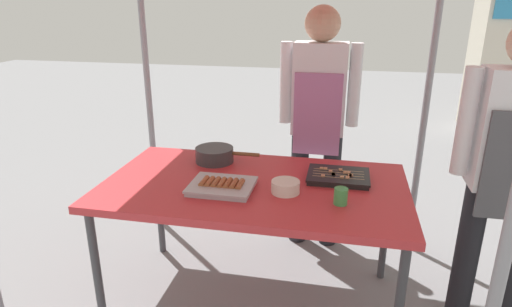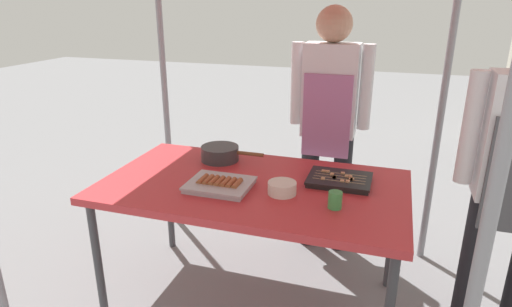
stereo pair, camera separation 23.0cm
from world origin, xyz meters
TOP-DOWN VIEW (x-y plane):
  - ground_plane at (0.00, 0.00)m, footprint 18.00×18.00m
  - stall_table at (0.00, 0.00)m, footprint 1.60×0.90m
  - tray_grilled_sausages at (-0.14, -0.11)m, footprint 0.33×0.27m
  - tray_meat_skewers at (0.43, 0.15)m, footprint 0.33×0.26m
  - cooking_wok at (-0.30, 0.27)m, footprint 0.39×0.23m
  - condiment_bowl at (0.18, -0.08)m, footprint 0.14×0.14m
  - drink_cup_near_edge at (0.45, -0.16)m, footprint 0.07×0.07m
  - vendor_woman at (0.28, 0.74)m, footprint 0.52×0.23m
  - customer_nearby at (1.23, 0.06)m, footprint 0.52×0.23m
  - neighbor_stall_left at (2.49, 4.12)m, footprint 0.91×0.77m

SIDE VIEW (x-z plane):
  - ground_plane at x=0.00m, z-range 0.00..0.00m
  - stall_table at x=0.00m, z-range 0.32..1.07m
  - tray_meat_skewers at x=0.43m, z-range 0.75..0.79m
  - tray_grilled_sausages at x=-0.14m, z-range 0.75..0.79m
  - condiment_bowl at x=0.18m, z-range 0.75..0.81m
  - drink_cup_near_edge at x=0.45m, z-range 0.75..0.83m
  - cooking_wok at x=-0.30m, z-range 0.75..0.84m
  - customer_nearby at x=1.23m, z-range 0.15..1.75m
  - vendor_woman at x=0.28m, z-range 0.15..1.80m
  - neighbor_stall_left at x=2.49m, z-range 0.00..2.04m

